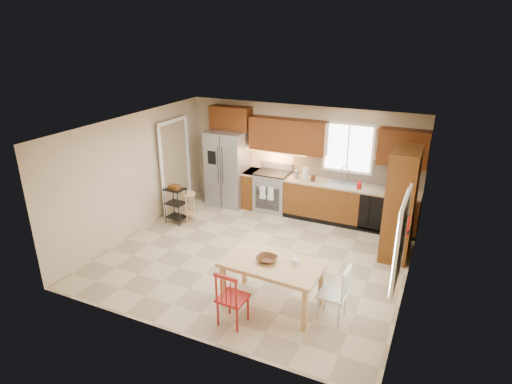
{
  "coord_description": "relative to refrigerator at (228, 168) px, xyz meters",
  "views": [
    {
      "loc": [
        3.04,
        -6.55,
        4.14
      ],
      "look_at": [
        -0.16,
        0.4,
        1.15
      ],
      "focal_mm": 30.0,
      "sensor_mm": 36.0,
      "label": 1
    }
  ],
  "objects": [
    {
      "name": "dishwasher",
      "position": [
        3.55,
        -0.22,
        -0.46
      ],
      "size": [
        0.6,
        0.02,
        0.78
      ],
      "primitive_type": "cube",
      "color": "black",
      "rests_on": "floor"
    },
    {
      "name": "base_cabinet_run",
      "position": [
        2.99,
        0.08,
        -0.46
      ],
      "size": [
        2.92,
        0.6,
        0.9
      ],
      "primitive_type": "cube",
      "color": "brown",
      "rests_on": "floor"
    },
    {
      "name": "backsplash",
      "position": [
        2.99,
        0.36,
        0.27
      ],
      "size": [
        2.92,
        0.03,
        0.55
      ],
      "primitive_type": "cube",
      "color": "#C3B093",
      "rests_on": "wall_back"
    },
    {
      "name": "canister_wood",
      "position": [
        2.15,
        -0.0,
        0.06
      ],
      "size": [
        0.1,
        0.1,
        0.14
      ],
      "primitive_type": "cylinder",
      "color": "#4C2714",
      "rests_on": "base_cabinet_run"
    },
    {
      "name": "fire_extinguisher",
      "position": [
        4.33,
        -1.98,
        0.19
      ],
      "size": [
        0.12,
        0.12,
        0.36
      ],
      "primitive_type": "cylinder",
      "color": "red",
      "rests_on": "wall_right"
    },
    {
      "name": "soap_bottle",
      "position": [
        3.18,
        -0.02,
        0.09
      ],
      "size": [
        0.09,
        0.09,
        0.19
      ],
      "primitive_type": "imported",
      "color": "red",
      "rests_on": "base_cabinet_run"
    },
    {
      "name": "canister_steel",
      "position": [
        1.75,
        0.03,
        0.08
      ],
      "size": [
        0.11,
        0.11,
        0.18
      ],
      "primitive_type": "cylinder",
      "color": "gray",
      "rests_on": "base_cabinet_run"
    },
    {
      "name": "range_stove",
      "position": [
        1.15,
        0.06,
        -0.45
      ],
      "size": [
        0.76,
        0.63,
        0.92
      ],
      "primitive_type": "cube",
      "color": "gray",
      "rests_on": "floor"
    },
    {
      "name": "chair_red",
      "position": [
        2.24,
        -4.06,
        -0.46
      ],
      "size": [
        0.44,
        0.44,
        0.9
      ],
      "primitive_type": null,
      "rotation": [
        0.0,
        0.0,
        -0.05
      ],
      "color": "maroon",
      "rests_on": "floor"
    },
    {
      "name": "floor",
      "position": [
        1.7,
        -2.12,
        -0.91
      ],
      "size": [
        5.5,
        5.5,
        0.0
      ],
      "primitive_type": "plane",
      "color": "tan",
      "rests_on": "ground"
    },
    {
      "name": "ceiling",
      "position": [
        1.7,
        -2.12,
        1.59
      ],
      "size": [
        5.5,
        5.0,
        0.02
      ],
      "primitive_type": "cube",
      "color": "silver",
      "rests_on": "ground"
    },
    {
      "name": "table_bowl",
      "position": [
        2.49,
        -3.41,
        -0.16
      ],
      "size": [
        0.32,
        0.32,
        0.08
      ],
      "primitive_type": "imported",
      "rotation": [
        0.0,
        0.0,
        -0.05
      ],
      "color": "#4C2714",
      "rests_on": "dining_table"
    },
    {
      "name": "window_right",
      "position": [
        4.38,
        -3.27,
        0.54
      ],
      "size": [
        0.04,
        1.02,
        1.32
      ],
      "primitive_type": "cube",
      "color": "white",
      "rests_on": "wall_right"
    },
    {
      "name": "wall_front",
      "position": [
        1.7,
        -4.62,
        0.34
      ],
      "size": [
        5.5,
        0.02,
        2.5
      ],
      "primitive_type": "cube",
      "color": "#CCB793",
      "rests_on": "ground"
    },
    {
      "name": "bar_stool",
      "position": [
        -0.32,
        -1.31,
        -0.57
      ],
      "size": [
        0.43,
        0.43,
        0.67
      ],
      "primitive_type": null,
      "rotation": [
        0.0,
        0.0,
        -0.39
      ],
      "color": "tan",
      "rests_on": "floor"
    },
    {
      "name": "wall_back",
      "position": [
        1.7,
        0.38,
        0.34
      ],
      "size": [
        5.5,
        0.02,
        2.5
      ],
      "primitive_type": "cube",
      "color": "#CCB793",
      "rests_on": "ground"
    },
    {
      "name": "window_back",
      "position": [
        2.8,
        0.35,
        0.74
      ],
      "size": [
        1.12,
        0.04,
        1.12
      ],
      "primitive_type": "cube",
      "color": "white",
      "rests_on": "wall_back"
    },
    {
      "name": "doorway",
      "position": [
        -0.97,
        -0.82,
        0.14
      ],
      "size": [
        0.04,
        0.95,
        2.1
      ],
      "primitive_type": "cube",
      "color": "#8C7A59",
      "rests_on": "wall_left"
    },
    {
      "name": "upper_left_block",
      "position": [
        1.45,
        0.2,
        0.92
      ],
      "size": [
        1.8,
        0.35,
        0.75
      ],
      "primitive_type": "cube",
      "color": "#5B2A0F",
      "rests_on": "wall_back"
    },
    {
      "name": "undercab_glow",
      "position": [
        1.15,
        0.17,
        0.52
      ],
      "size": [
        1.6,
        0.3,
        0.01
      ],
      "primitive_type": "cube",
      "color": "#FFBF66",
      "rests_on": "wall_back"
    },
    {
      "name": "pantry",
      "position": [
        4.13,
        -0.93,
        0.14
      ],
      "size": [
        0.5,
        0.95,
        2.1
      ],
      "primitive_type": "cube",
      "color": "brown",
      "rests_on": "floor"
    },
    {
      "name": "dining_table",
      "position": [
        2.59,
        -3.41,
        -0.54
      ],
      "size": [
        1.57,
        0.93,
        0.74
      ],
      "primitive_type": null,
      "rotation": [
        0.0,
        0.0,
        -0.05
      ],
      "color": "tan",
      "rests_on": "floor"
    },
    {
      "name": "paper_towel",
      "position": [
        1.95,
        0.03,
        0.13
      ],
      "size": [
        0.12,
        0.12,
        0.28
      ],
      "primitive_type": "cylinder",
      "color": "silver",
      "rests_on": "base_cabinet_run"
    },
    {
      "name": "table_jar",
      "position": [
        2.92,
        -3.31,
        -0.13
      ],
      "size": [
        0.11,
        0.11,
        0.13
      ],
      "primitive_type": "cylinder",
      "rotation": [
        0.0,
        0.0,
        -0.05
      ],
      "color": "silver",
      "rests_on": "dining_table"
    },
    {
      "name": "wall_right",
      "position": [
        4.45,
        -2.12,
        0.34
      ],
      "size": [
        0.02,
        5.0,
        2.5
      ],
      "primitive_type": "cube",
      "color": "#CCB793",
      "rests_on": "ground"
    },
    {
      "name": "upper_right_block",
      "position": [
        3.95,
        0.2,
        0.92
      ],
      "size": [
        1.0,
        0.35,
        0.75
      ],
      "primitive_type": "cube",
      "color": "#5B2A0F",
      "rests_on": "wall_back"
    },
    {
      "name": "upper_over_fridge",
      "position": [
        0.0,
        0.2,
        1.19
      ],
      "size": [
        1.0,
        0.35,
        0.55
      ],
      "primitive_type": "cube",
      "color": "#5B2A0F",
      "rests_on": "wall_back"
    },
    {
      "name": "chair_white",
      "position": [
        3.54,
        -3.36,
        -0.46
      ],
      "size": [
        0.44,
        0.44,
        0.9
      ],
      "primitive_type": null,
      "rotation": [
        0.0,
        0.0,
        1.52
      ],
      "color": "silver",
      "rests_on": "floor"
    },
    {
      "name": "utility_cart",
      "position": [
        -0.52,
        -1.5,
        -0.49
      ],
      "size": [
        0.45,
        0.37,
        0.85
      ],
      "primitive_type": null,
      "rotation": [
        0.0,
        0.0,
        -0.1
      ],
      "color": "black",
      "rests_on": "floor"
    },
    {
      "name": "base_cabinet_narrow",
      "position": [
        0.6,
        0.08,
        -0.46
      ],
      "size": [
        0.3,
        0.6,
        0.9
      ],
      "primitive_type": "cube",
      "color": "brown",
      "rests_on": "floor"
    },
    {
      "name": "refrigerator",
      "position": [
        0.0,
        0.0,
        0.0
      ],
      "size": [
        0.92,
        0.75,
        1.82
      ],
      "primitive_type": "cube",
      "color": "gray",
      "rests_on": "floor"
    },
    {
      "name": "wall_left",
      "position": [
        -1.05,
        -2.12,
        0.34
      ],
      "size": [
        0.02,
        5.0,
        2.5
      ],
      "primitive_type": "cube",
      "color": "#CCB793",
      "rests_on": "ground"
    },
    {
      "name": "sink",
      "position": [
        2.8,
        0.08,
        -0.05
      ],
      "size": [
        0.62,
        0.46,
        0.16
      ],
      "primitive_type": "cube",
      "color": "gray",
      "rests_on": "base_cabinet_run"
    }
  ]
}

